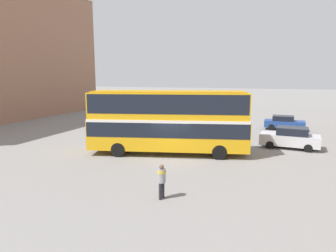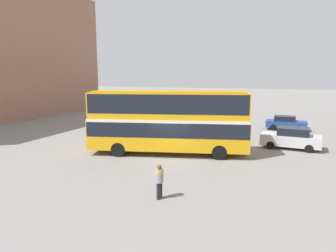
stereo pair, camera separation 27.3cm
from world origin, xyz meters
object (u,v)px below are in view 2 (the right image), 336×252
(pedestrian_foreground, at_px, (159,178))
(parked_car_side_street, at_px, (110,118))
(parked_car_kerb_far, at_px, (286,123))
(double_decker_bus, at_px, (168,118))
(parked_car_kerb_near, at_px, (291,138))

(pedestrian_foreground, xyz_separation_m, parked_car_side_street, (-13.54, 17.96, -0.20))
(pedestrian_foreground, distance_m, parked_car_kerb_far, 22.14)
(double_decker_bus, distance_m, parked_car_kerb_far, 16.00)
(parked_car_kerb_near, distance_m, parked_car_side_street, 20.30)
(double_decker_bus, xyz_separation_m, pedestrian_foreground, (2.47, -7.81, -1.64))
(double_decker_bus, bearing_deg, parked_car_kerb_near, 15.91)
(double_decker_bus, xyz_separation_m, parked_car_kerb_near, (8.53, 4.90, -1.81))
(pedestrian_foreground, bearing_deg, parked_car_kerb_far, -97.65)
(double_decker_bus, xyz_separation_m, parked_car_side_street, (-11.08, 10.16, -1.83))
(parked_car_side_street, bearing_deg, double_decker_bus, 139.08)
(parked_car_kerb_near, relative_size, parked_car_side_street, 1.08)
(double_decker_bus, distance_m, parked_car_kerb_near, 10.01)
(double_decker_bus, bearing_deg, pedestrian_foreground, -86.42)
(pedestrian_foreground, bearing_deg, parked_car_side_street, -45.40)
(parked_car_kerb_near, xyz_separation_m, parked_car_side_street, (-19.61, 5.26, -0.02))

